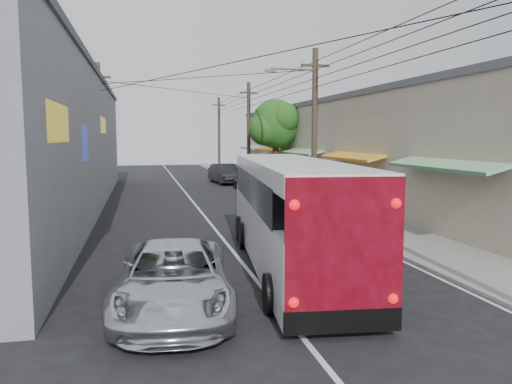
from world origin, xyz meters
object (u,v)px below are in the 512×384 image
coach_bus (290,212)px  pedestrian_far (380,203)px  jeepney (173,278)px  parked_car_mid (248,181)px  pedestrian_near (314,197)px  parked_suv (270,195)px  parked_car_far (225,174)px

coach_bus → pedestrian_far: coach_bus is taller
jeepney → parked_car_mid: jeepney is taller
jeepney → pedestrian_far: size_ratio=3.70×
pedestrian_far → pedestrian_near: bearing=-24.2°
pedestrian_near → pedestrian_far: size_ratio=1.01×
parked_suv → parked_car_mid: 9.22m
coach_bus → pedestrian_near: coach_bus is taller
jeepney → parked_car_mid: 25.30m
parked_car_mid → parked_car_far: 5.65m
coach_bus → parked_car_mid: 21.53m
jeepney → pedestrian_near: 14.68m
parked_suv → parked_car_mid: parked_suv is taller
coach_bus → pedestrian_far: 9.21m
jeepney → pedestrian_near: pedestrian_near is taller
parked_suv → pedestrian_far: (3.80, -5.41, 0.11)m
jeepney → parked_suv: (6.11, 15.15, -0.00)m
jeepney → parked_suv: size_ratio=1.05×
parked_car_far → pedestrian_far: 20.54m
coach_bus → parked_car_far: size_ratio=2.26×
coach_bus → parked_suv: bearing=84.5°
coach_bus → parked_suv: 12.35m
parked_suv → pedestrian_near: bearing=-58.0°
jeepney → parked_car_mid: bearing=79.2°
parked_suv → pedestrian_far: 6.61m
parked_suv → pedestrian_near: size_ratio=3.48×
jeepney → parked_car_far: 30.54m
parked_car_mid → pedestrian_far: size_ratio=2.68×
jeepney → coach_bus: bearing=45.7°
parked_car_far → pedestrian_near: (1.60, -17.44, 0.03)m
parked_car_far → parked_car_mid: bearing=-88.5°
parked_suv → pedestrian_far: bearing=-53.9°
coach_bus → jeepney: 4.82m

